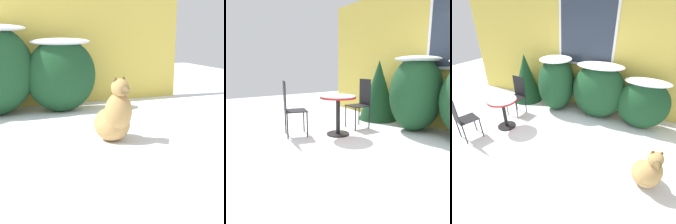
# 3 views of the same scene
# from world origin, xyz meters

# --- Properties ---
(shrub_right) EXTENTS (1.15, 0.64, 1.20)m
(shrub_right) POSITION_xyz_m (1.54, 1.59, 0.64)
(shrub_right) COLOR #194223
(shrub_right) RESTS_ON ground_plane
(dog) EXTENTS (0.53, 0.68, 0.81)m
(dog) POSITION_xyz_m (1.79, -0.17, 0.30)
(dog) COLOR tan
(dog) RESTS_ON ground_plane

